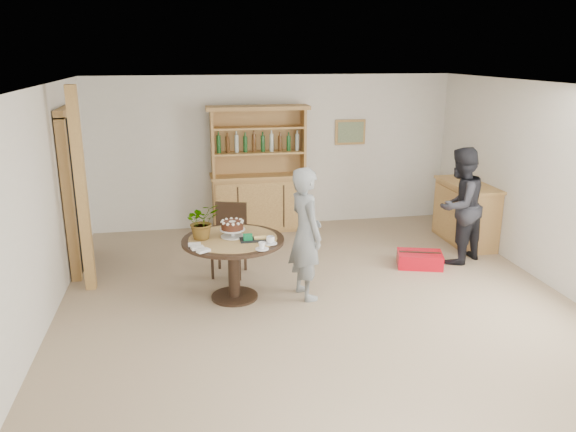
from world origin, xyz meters
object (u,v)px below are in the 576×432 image
at_px(dining_chair, 230,234).
at_px(adult_person, 459,206).
at_px(teen_boy, 306,234).
at_px(red_suitcase, 420,259).
at_px(hutch, 259,189).
at_px(sideboard, 466,213).
at_px(dining_table, 233,250).

height_order(dining_chair, adult_person, adult_person).
bearing_deg(teen_boy, red_suitcase, -82.51).
bearing_deg(hutch, sideboard, -22.21).
bearing_deg(dining_table, sideboard, 20.85).
distance_m(teen_boy, adult_person, 2.46).
bearing_deg(hutch, red_suitcase, -46.94).
relative_size(teen_boy, red_suitcase, 2.30).
bearing_deg(sideboard, adult_person, -124.59).
height_order(sideboard, adult_person, adult_person).
bearing_deg(dining_table, hutch, 76.08).
distance_m(sideboard, red_suitcase, 1.43).
xyz_separation_m(dining_chair, teen_boy, (0.83, -0.93, 0.26)).
distance_m(hutch, teen_boy, 2.76).
xyz_separation_m(dining_table, teen_boy, (0.85, -0.10, 0.19)).
relative_size(sideboard, teen_boy, 0.79).
height_order(sideboard, teen_boy, teen_boy).
bearing_deg(red_suitcase, dining_chair, -168.69).
bearing_deg(dining_chair, red_suitcase, 12.29).
relative_size(teen_boy, adult_person, 0.98).
xyz_separation_m(hutch, teen_boy, (0.19, -2.75, 0.11)).
bearing_deg(teen_boy, sideboard, -75.22).
height_order(dining_chair, red_suitcase, dining_chair).
bearing_deg(dining_table, adult_person, 11.81).
relative_size(hutch, adult_person, 1.25).
distance_m(sideboard, dining_table, 3.96).
height_order(sideboard, dining_chair, dining_chair).
bearing_deg(red_suitcase, dining_table, -150.70).
distance_m(dining_chair, red_suitcase, 2.63).
relative_size(dining_table, teen_boy, 0.75).
relative_size(hutch, red_suitcase, 2.95).
bearing_deg(adult_person, teen_boy, -12.61).
bearing_deg(dining_chair, dining_table, -73.59).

